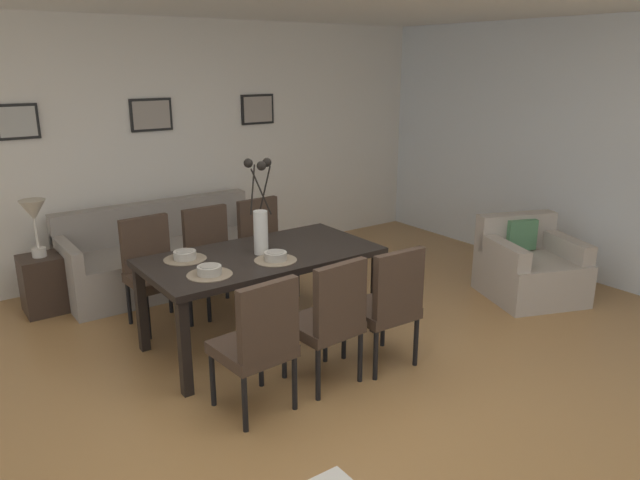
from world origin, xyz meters
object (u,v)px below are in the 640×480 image
object	(u,v)px
sofa	(168,258)
armchair	(529,268)
bowl_near_left	(209,270)
framed_picture_center	(151,115)
dining_chair_near_right	(153,266)
dining_chair_far_right	(212,254)
centerpiece_vase	(260,218)
dining_table	(262,263)
dining_chair_mid_left	(388,302)
framed_picture_right	(258,109)
dining_chair_far_left	(329,317)
dining_chair_mid_right	(265,243)
framed_picture_left	(17,122)
bowl_far_left	(275,255)
side_table	(44,284)
dining_chair_near_left	(259,340)
table_lamp	(34,216)
bowl_near_right	(185,254)

from	to	relation	value
sofa	armchair	size ratio (longest dim) A/B	1.96
bowl_near_left	framed_picture_center	distance (m)	2.57
dining_chair_near_right	framed_picture_center	world-z (taller)	framed_picture_center
bowl_near_left	armchair	world-z (taller)	bowl_near_left
dining_chair_far_right	centerpiece_vase	xyz separation A→B (m)	(0.01, -0.86, 0.51)
dining_table	framed_picture_center	world-z (taller)	framed_picture_center
dining_chair_mid_left	framed_picture_right	size ratio (longest dim) A/B	2.26
dining_chair_far_left	dining_table	bearing A→B (deg)	91.63
armchair	dining_table	bearing A→B (deg)	165.77
bowl_near_left	dining_chair_near_right	bearing A→B (deg)	91.73
dining_chair_near_right	dining_chair_mid_right	xyz separation A→B (m)	(1.12, 0.04, 0.00)
dining_chair_mid_right	armchair	bearing A→B (deg)	-37.36
sofa	framed_picture_right	distance (m)	1.99
centerpiece_vase	armchair	distance (m)	2.73
framed_picture_center	framed_picture_right	distance (m)	1.24
dining_table	dining_chair_mid_right	size ratio (longest dim) A/B	1.96
armchair	framed_picture_left	size ratio (longest dim) A/B	2.86
dining_chair_far_right	dining_chair_mid_right	world-z (taller)	same
framed_picture_left	sofa	bearing A→B (deg)	-23.29
bowl_far_left	side_table	bearing A→B (deg)	124.71
side_table	dining_chair_near_right	bearing A→B (deg)	-48.32
bowl_far_left	bowl_near_left	bearing A→B (deg)	180.00
dining_chair_near_left	framed_picture_left	world-z (taller)	framed_picture_left
side_table	bowl_far_left	bearing A→B (deg)	-55.29
dining_chair_far_right	centerpiece_vase	bearing A→B (deg)	-89.12
armchair	framed_picture_center	bearing A→B (deg)	132.37
framed_picture_left	side_table	bearing A→B (deg)	-96.46
dining_chair_mid_right	framed_picture_center	bearing A→B (deg)	113.34
framed_picture_center	dining_chair_mid_left	bearing A→B (deg)	-80.32
dining_chair_far_left	framed_picture_left	bearing A→B (deg)	112.79
dining_chair_near_left	dining_table	bearing A→B (deg)	58.41
sofa	table_lamp	bearing A→B (deg)	-179.51
dining_chair_mid_left	dining_chair_mid_right	size ratio (longest dim) A/B	1.00
dining_chair_near_left	framed_picture_right	bearing A→B (deg)	59.57
dining_chair_far_left	bowl_near_left	xyz separation A→B (m)	(-0.56, 0.64, 0.27)
dining_chair_near_right	side_table	distance (m)	1.11
dining_chair_mid_right	framed_picture_right	world-z (taller)	framed_picture_right
framed_picture_left	dining_chair_mid_left	bearing A→B (deg)	-60.00
dining_chair_mid_left	centerpiece_vase	world-z (taller)	centerpiece_vase
dining_chair_far_left	dining_chair_far_right	bearing A→B (deg)	91.22
sofa	framed_picture_left	bearing A→B (deg)	156.71
side_table	framed_picture_center	size ratio (longest dim) A/B	1.20
table_lamp	framed_picture_left	bearing A→B (deg)	83.54
dining_chair_near_right	centerpiece_vase	distance (m)	1.14
dining_chair_far_left	dining_chair_mid_right	world-z (taller)	same
dining_chair_far_left	bowl_far_left	xyz separation A→B (m)	(-0.02, 0.64, 0.27)
dining_chair_far_left	sofa	xyz separation A→B (m)	(-0.14, 2.52, -0.23)
dining_table	dining_chair_mid_left	distance (m)	1.04
bowl_near_right	table_lamp	world-z (taller)	table_lamp
dining_table	centerpiece_vase	xyz separation A→B (m)	(0.00, 0.00, 0.36)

